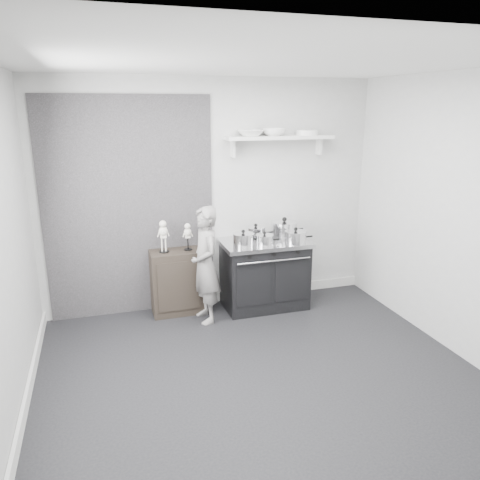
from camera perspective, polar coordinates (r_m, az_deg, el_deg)
name	(u,v)px	position (r m, az deg, el deg)	size (l,w,h in m)	color
ground	(261,376)	(4.44, 2.53, -16.27)	(4.00, 4.00, 0.00)	black
room_shell	(247,197)	(3.94, 0.87, 5.27)	(4.02, 3.62, 2.71)	#ADADAB
wall_shelf	(279,138)	(5.62, 4.81, 12.24)	(1.30, 0.26, 0.24)	silver
stove	(264,274)	(5.69, 3.00, -4.11)	(1.04, 0.65, 0.83)	black
side_cabinet	(177,282)	(5.57, -7.74, -5.09)	(0.59, 0.34, 0.76)	black
child	(205,265)	(5.24, -4.25, -3.06)	(0.49, 0.32, 1.33)	gray
pot_front_left	(243,239)	(5.35, 0.39, 0.09)	(0.33, 0.24, 0.19)	silver
pot_back_left	(256,233)	(5.62, 1.93, 0.89)	(0.32, 0.24, 0.19)	silver
pot_back_right	(284,229)	(5.70, 5.41, 1.30)	(0.41, 0.32, 0.25)	silver
pot_front_right	(296,237)	(5.48, 6.78, 0.37)	(0.34, 0.26, 0.19)	silver
pot_front_center	(265,240)	(5.38, 3.01, 0.03)	(0.29, 0.21, 0.16)	silver
skeleton_full	(163,234)	(5.37, -9.34, 0.72)	(0.12, 0.08, 0.43)	silver
skeleton_torso	(188,235)	(5.42, -6.40, 0.63)	(0.10, 0.07, 0.37)	silver
bowl_large	(250,133)	(5.49, 1.27, 12.91)	(0.29, 0.29, 0.07)	white
bowl_small	(274,132)	(5.58, 4.13, 12.99)	(0.27, 0.27, 0.08)	white
plate_stack	(307,133)	(5.75, 8.18, 12.84)	(0.26, 0.26, 0.06)	white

